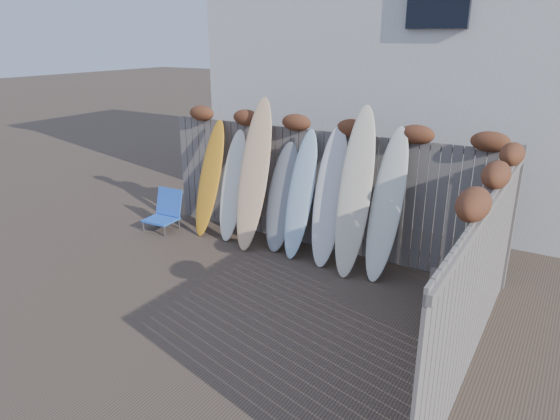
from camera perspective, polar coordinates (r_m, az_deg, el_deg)
The scene contains 15 objects.
ground at distance 6.91m, azimuth -5.31°, elevation -10.69°, with size 80.00×80.00×0.00m, color #493A2D.
back_fence at distance 8.31m, azimuth 4.67°, elevation 3.45°, with size 6.05×0.28×2.24m.
right_fence at distance 5.54m, azimuth 21.94°, elevation -6.73°, with size 0.28×4.40×2.24m.
house at distance 11.68m, azimuth 16.67°, elevation 17.35°, with size 8.50×5.50×6.33m.
beach_chair at distance 9.59m, azimuth -12.99°, elevation -0.09°, with size 0.59×0.62×0.74m.
wooden_crate at distance 6.47m, azimuth 19.17°, elevation -10.39°, with size 0.61×0.51×0.71m, color #51493D.
lattice_panel at distance 6.65m, azimuth 22.05°, elevation -5.36°, with size 0.05×1.11×1.66m, color brown.
surfboard_0 at distance 9.06m, azimuth -8.04°, elevation 3.61°, with size 0.48×0.07×2.13m, color #FF9F1D.
surfboard_1 at distance 8.81m, azimuth -5.41°, elevation 2.79°, with size 0.45×0.07×1.98m, color white.
surfboard_2 at distance 8.38m, azimuth -3.00°, elevation 4.08°, with size 0.53×0.07×2.60m, color #F3A583.
surfboard_3 at distance 8.32m, azimuth 0.24°, elevation 1.47°, with size 0.54×0.07×1.87m, color gray.
surfboard_4 at distance 8.05m, azimuth 2.36°, elevation 1.79°, with size 0.45×0.07×2.13m, color #ABCAE3.
surfboard_5 at distance 7.80m, azimuth 5.68°, elevation 1.51°, with size 0.49×0.07×2.23m, color silver.
surfboard_6 at distance 7.50m, azimuth 8.56°, elevation 2.05°, with size 0.50×0.07×2.60m, color beige.
surfboard_7 at distance 7.44m, azimuth 12.09°, elevation 0.57°, with size 0.48×0.07×2.31m, color silver.
Camera 1 is at (3.65, -4.75, 3.44)m, focal length 32.00 mm.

